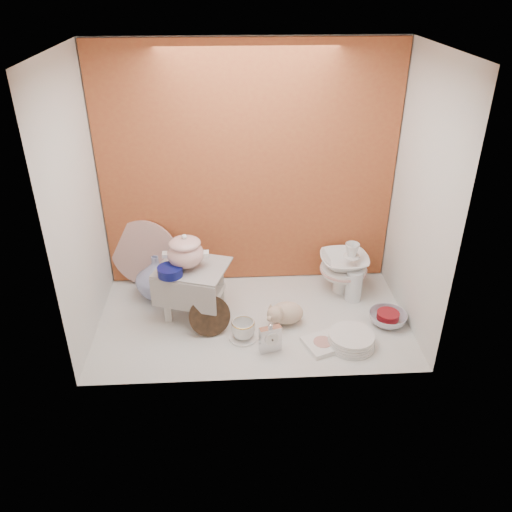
{
  "coord_description": "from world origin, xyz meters",
  "views": [
    {
      "loc": [
        -0.12,
        -2.47,
        1.82
      ],
      "look_at": [
        0.02,
        0.02,
        0.42
      ],
      "focal_mm": 36.35,
      "sensor_mm": 36.0,
      "label": 1
    }
  ],
  "objects_px": {
    "gold_rim_teacup": "(243,329)",
    "dinner_plate_stack": "(351,340)",
    "step_stool": "(194,290)",
    "mantel_clock": "(270,338)",
    "plush_pig": "(287,313)",
    "soup_tureen": "(185,251)",
    "floral_platter": "(145,253)",
    "porcelain_tower": "(344,267)",
    "blue_white_vase": "(157,276)",
    "crystal_bowl": "(388,318)"
  },
  "relations": [
    {
      "from": "soup_tureen",
      "to": "dinner_plate_stack",
      "type": "xyz_separation_m",
      "value": [
        0.9,
        -0.35,
        -0.39
      ]
    },
    {
      "from": "plush_pig",
      "to": "crystal_bowl",
      "type": "relative_size",
      "value": 1.12
    },
    {
      "from": "step_stool",
      "to": "crystal_bowl",
      "type": "xyz_separation_m",
      "value": [
        1.12,
        -0.16,
        -0.13
      ]
    },
    {
      "from": "floral_platter",
      "to": "dinner_plate_stack",
      "type": "xyz_separation_m",
      "value": [
        1.19,
        -0.71,
        -0.18
      ]
    },
    {
      "from": "gold_rim_teacup",
      "to": "dinner_plate_stack",
      "type": "height_order",
      "value": "gold_rim_teacup"
    },
    {
      "from": "step_stool",
      "to": "plush_pig",
      "type": "relative_size",
      "value": 1.56
    },
    {
      "from": "floral_platter",
      "to": "gold_rim_teacup",
      "type": "xyz_separation_m",
      "value": [
        0.61,
        -0.62,
        -0.16
      ]
    },
    {
      "from": "step_stool",
      "to": "floral_platter",
      "type": "bearing_deg",
      "value": 150.63
    },
    {
      "from": "floral_platter",
      "to": "blue_white_vase",
      "type": "height_order",
      "value": "floral_platter"
    },
    {
      "from": "gold_rim_teacup",
      "to": "porcelain_tower",
      "type": "xyz_separation_m",
      "value": [
        0.65,
        0.46,
        0.11
      ]
    },
    {
      "from": "step_stool",
      "to": "blue_white_vase",
      "type": "distance_m",
      "value": 0.32
    },
    {
      "from": "plush_pig",
      "to": "dinner_plate_stack",
      "type": "relative_size",
      "value": 0.93
    },
    {
      "from": "step_stool",
      "to": "soup_tureen",
      "type": "distance_m",
      "value": 0.27
    },
    {
      "from": "dinner_plate_stack",
      "to": "porcelain_tower",
      "type": "distance_m",
      "value": 0.57
    },
    {
      "from": "floral_platter",
      "to": "porcelain_tower",
      "type": "distance_m",
      "value": 1.26
    },
    {
      "from": "dinner_plate_stack",
      "to": "mantel_clock",
      "type": "bearing_deg",
      "value": -177.3
    },
    {
      "from": "gold_rim_teacup",
      "to": "crystal_bowl",
      "type": "distance_m",
      "value": 0.85
    },
    {
      "from": "blue_white_vase",
      "to": "plush_pig",
      "type": "distance_m",
      "value": 0.85
    },
    {
      "from": "soup_tureen",
      "to": "crystal_bowl",
      "type": "relative_size",
      "value": 1.14
    },
    {
      "from": "plush_pig",
      "to": "dinner_plate_stack",
      "type": "xyz_separation_m",
      "value": [
        0.33,
        -0.22,
        -0.04
      ]
    },
    {
      "from": "porcelain_tower",
      "to": "step_stool",
      "type": "bearing_deg",
      "value": -167.7
    },
    {
      "from": "mantel_clock",
      "to": "dinner_plate_stack",
      "type": "distance_m",
      "value": 0.45
    },
    {
      "from": "plush_pig",
      "to": "gold_rim_teacup",
      "type": "height_order",
      "value": "plush_pig"
    },
    {
      "from": "blue_white_vase",
      "to": "gold_rim_teacup",
      "type": "relative_size",
      "value": 2.08
    },
    {
      "from": "mantel_clock",
      "to": "dinner_plate_stack",
      "type": "bearing_deg",
      "value": -12.85
    },
    {
      "from": "step_stool",
      "to": "mantel_clock",
      "type": "relative_size",
      "value": 2.21
    },
    {
      "from": "dinner_plate_stack",
      "to": "crystal_bowl",
      "type": "height_order",
      "value": "dinner_plate_stack"
    },
    {
      "from": "floral_platter",
      "to": "dinner_plate_stack",
      "type": "bearing_deg",
      "value": -30.71
    },
    {
      "from": "mantel_clock",
      "to": "porcelain_tower",
      "type": "bearing_deg",
      "value": 32.93
    },
    {
      "from": "blue_white_vase",
      "to": "gold_rim_teacup",
      "type": "xyz_separation_m",
      "value": [
        0.52,
        -0.47,
        -0.08
      ]
    },
    {
      "from": "floral_platter",
      "to": "blue_white_vase",
      "type": "distance_m",
      "value": 0.19
    },
    {
      "from": "blue_white_vase",
      "to": "gold_rim_teacup",
      "type": "height_order",
      "value": "blue_white_vase"
    },
    {
      "from": "mantel_clock",
      "to": "crystal_bowl",
      "type": "distance_m",
      "value": 0.73
    },
    {
      "from": "gold_rim_teacup",
      "to": "mantel_clock",
      "type": "bearing_deg",
      "value": -38.63
    },
    {
      "from": "blue_white_vase",
      "to": "crystal_bowl",
      "type": "height_order",
      "value": "blue_white_vase"
    },
    {
      "from": "crystal_bowl",
      "to": "porcelain_tower",
      "type": "height_order",
      "value": "porcelain_tower"
    },
    {
      "from": "gold_rim_teacup",
      "to": "crystal_bowl",
      "type": "height_order",
      "value": "gold_rim_teacup"
    },
    {
      "from": "floral_platter",
      "to": "mantel_clock",
      "type": "height_order",
      "value": "floral_platter"
    },
    {
      "from": "floral_platter",
      "to": "plush_pig",
      "type": "distance_m",
      "value": 1.0
    },
    {
      "from": "porcelain_tower",
      "to": "crystal_bowl",
      "type": "bearing_deg",
      "value": -62.0
    },
    {
      "from": "gold_rim_teacup",
      "to": "blue_white_vase",
      "type": "bearing_deg",
      "value": 138.01
    },
    {
      "from": "step_stool",
      "to": "dinner_plate_stack",
      "type": "distance_m",
      "value": 0.94
    },
    {
      "from": "soup_tureen",
      "to": "blue_white_vase",
      "type": "xyz_separation_m",
      "value": [
        -0.21,
        0.21,
        -0.29
      ]
    },
    {
      "from": "floral_platter",
      "to": "blue_white_vase",
      "type": "relative_size",
      "value": 1.6
    },
    {
      "from": "gold_rim_teacup",
      "to": "floral_platter",
      "type": "bearing_deg",
      "value": 134.45
    },
    {
      "from": "plush_pig",
      "to": "blue_white_vase",
      "type": "bearing_deg",
      "value": 141.33
    },
    {
      "from": "blue_white_vase",
      "to": "crystal_bowl",
      "type": "relative_size",
      "value": 1.27
    },
    {
      "from": "mantel_clock",
      "to": "gold_rim_teacup",
      "type": "height_order",
      "value": "mantel_clock"
    },
    {
      "from": "floral_platter",
      "to": "plush_pig",
      "type": "xyz_separation_m",
      "value": [
        0.86,
        -0.49,
        -0.15
      ]
    },
    {
      "from": "mantel_clock",
      "to": "gold_rim_teacup",
      "type": "xyz_separation_m",
      "value": [
        -0.14,
        0.11,
        -0.02
      ]
    }
  ]
}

